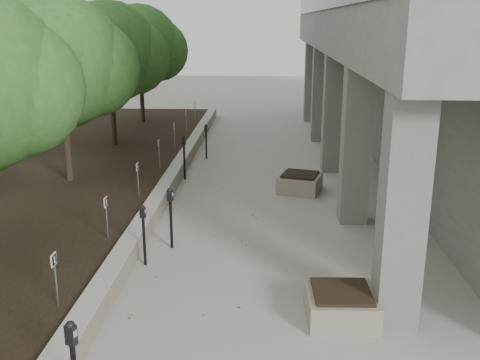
% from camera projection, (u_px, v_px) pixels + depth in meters
% --- Properties ---
extents(ground, '(90.00, 90.00, 0.00)m').
position_uv_depth(ground, '(192.00, 347.00, 8.79)').
color(ground, '#AAA59D').
rests_on(ground, ground).
extents(retaining_wall, '(0.39, 26.00, 0.50)m').
position_uv_depth(retaining_wall, '(173.00, 177.00, 17.44)').
color(retaining_wall, '#9F927E').
rests_on(retaining_wall, ground).
extents(planting_bed, '(7.00, 26.00, 0.40)m').
position_uv_depth(planting_bed, '(61.00, 177.00, 17.63)').
color(planting_bed, black).
rests_on(planting_bed, ground).
extents(crabapple_tree_3, '(4.60, 4.00, 5.44)m').
position_uv_depth(crabapple_tree_3, '(62.00, 90.00, 15.82)').
color(crabapple_tree_3, '#2C5D23').
rests_on(crabapple_tree_3, planting_bed).
extents(crabapple_tree_4, '(4.60, 4.00, 5.44)m').
position_uv_depth(crabapple_tree_4, '(110.00, 74.00, 20.61)').
color(crabapple_tree_4, '#2C5D23').
rests_on(crabapple_tree_4, planting_bed).
extents(crabapple_tree_5, '(4.60, 4.00, 5.44)m').
position_uv_depth(crabapple_tree_5, '(140.00, 64.00, 25.40)').
color(crabapple_tree_5, '#2C5D23').
rests_on(crabapple_tree_5, planting_bed).
extents(parking_sign_2, '(0.04, 0.22, 0.96)m').
position_uv_depth(parking_sign_2, '(56.00, 280.00, 9.14)').
color(parking_sign_2, black).
rests_on(parking_sign_2, planting_bed).
extents(parking_sign_3, '(0.04, 0.22, 0.96)m').
position_uv_depth(parking_sign_3, '(107.00, 218.00, 12.01)').
color(parking_sign_3, black).
rests_on(parking_sign_3, planting_bed).
extents(parking_sign_4, '(0.04, 0.22, 0.96)m').
position_uv_depth(parking_sign_4, '(138.00, 180.00, 14.89)').
color(parking_sign_4, black).
rests_on(parking_sign_4, planting_bed).
extents(parking_sign_5, '(0.04, 0.22, 0.96)m').
position_uv_depth(parking_sign_5, '(159.00, 154.00, 17.77)').
color(parking_sign_5, black).
rests_on(parking_sign_5, planting_bed).
extents(parking_sign_6, '(0.04, 0.22, 0.96)m').
position_uv_depth(parking_sign_6, '(174.00, 135.00, 20.64)').
color(parking_sign_6, black).
rests_on(parking_sign_6, planting_bed).
extents(parking_sign_7, '(0.04, 0.22, 0.96)m').
position_uv_depth(parking_sign_7, '(186.00, 121.00, 23.52)').
color(parking_sign_7, black).
rests_on(parking_sign_7, planting_bed).
extents(parking_sign_8, '(0.04, 0.22, 0.96)m').
position_uv_depth(parking_sign_8, '(195.00, 110.00, 26.39)').
color(parking_sign_8, black).
rests_on(parking_sign_8, planting_bed).
extents(parking_meter_2, '(0.15, 0.13, 1.36)m').
position_uv_depth(parking_meter_2, '(144.00, 235.00, 11.57)').
color(parking_meter_2, black).
rests_on(parking_meter_2, ground).
extents(parking_meter_3, '(0.17, 0.14, 1.45)m').
position_uv_depth(parking_meter_3, '(171.00, 218.00, 12.44)').
color(parking_meter_3, black).
rests_on(parking_meter_3, ground).
extents(parking_meter_4, '(0.15, 0.11, 1.50)m').
position_uv_depth(parking_meter_4, '(184.00, 157.00, 17.87)').
color(parking_meter_4, black).
rests_on(parking_meter_4, ground).
extents(parking_meter_5, '(0.13, 0.10, 1.35)m').
position_uv_depth(parking_meter_5, '(206.00, 142.00, 20.53)').
color(parking_meter_5, black).
rests_on(parking_meter_5, ground).
extents(planter_front, '(1.23, 1.23, 0.56)m').
position_uv_depth(planter_front, '(341.00, 305.00, 9.55)').
color(planter_front, '#9F927E').
rests_on(planter_front, ground).
extents(planter_back, '(1.49, 1.49, 0.56)m').
position_uv_depth(planter_back, '(300.00, 182.00, 16.76)').
color(planter_back, '#9F927E').
rests_on(planter_back, ground).
extents(berry_scatter, '(3.30, 14.10, 0.02)m').
position_uv_depth(berry_scatter, '(215.00, 231.00, 13.59)').
color(berry_scatter, maroon).
rests_on(berry_scatter, ground).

